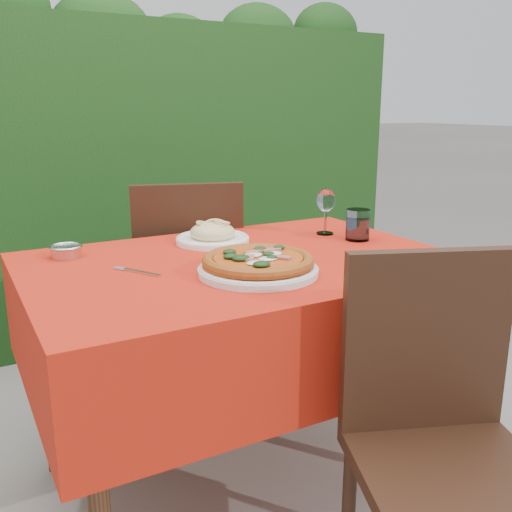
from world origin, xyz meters
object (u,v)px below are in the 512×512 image
chair_near (439,423)px  pizza_plate (258,264)px  chair_far (187,278)px  fork (142,272)px  wine_glass (326,202)px  pasta_plate (213,235)px  steel_ramekin (66,252)px  water_glass (358,226)px

chair_near → pizza_plate: (-0.18, 0.51, 0.27)m
chair_far → fork: bearing=74.2°
wine_glass → fork: (-0.73, -0.16, -0.11)m
pasta_plate → fork: (-0.32, -0.24, -0.02)m
pizza_plate → steel_ramekin: 0.61m
chair_far → water_glass: chair_far is taller
chair_near → steel_ramekin: size_ratio=9.88×
pasta_plate → fork: 0.40m
pizza_plate → water_glass: water_glass is taller
fork → chair_far: bearing=27.5°
chair_near → pasta_plate: 0.96m
chair_far → wine_glass: bearing=148.4°
pizza_plate → water_glass: size_ratio=3.39×
chair_far → steel_ramekin: 0.63m
chair_near → water_glass: bearing=87.2°
fork → steel_ramekin: (-0.15, 0.28, 0.01)m
chair_far → pasta_plate: size_ratio=3.73×
steel_ramekin → pasta_plate: bearing=-4.6°
chair_far → chair_near: bearing=110.9°
chair_near → wine_glass: bearing=93.2°
pizza_plate → wine_glass: size_ratio=2.18×
chair_near → pizza_plate: bearing=131.0°
pasta_plate → wine_glass: 0.43m
chair_far → pizza_plate: 0.78m
pizza_plate → steel_ramekin: bearing=134.3°
pasta_plate → chair_near: bearing=-81.3°
water_glass → fork: bearing=-177.4°
wine_glass → steel_ramekin: size_ratio=1.85×
chair_near → wine_glass: size_ratio=5.33×
chair_far → fork: (-0.36, -0.57, 0.22)m
wine_glass → fork: 0.76m
fork → steel_ramekin: size_ratio=1.98×
pasta_plate → wine_glass: size_ratio=1.49×
water_glass → wine_glass: (-0.04, 0.13, 0.07)m
fork → steel_ramekin: bearing=87.7°
chair_near → fork: 0.85m
wine_glass → pasta_plate: bearing=169.8°
chair_near → pizza_plate: chair_near is taller
pizza_plate → pasta_plate: (0.04, 0.40, -0.00)m
water_glass → wine_glass: bearing=108.4°
pasta_plate → steel_ramekin: 0.47m
chair_near → water_glass: 0.82m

